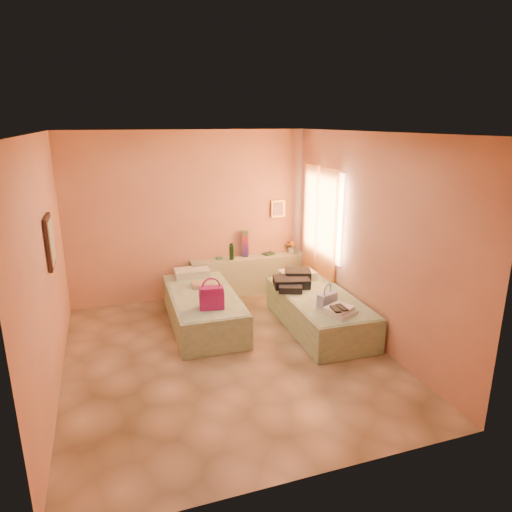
{
  "coord_description": "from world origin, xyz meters",
  "views": [
    {
      "loc": [
        -1.34,
        -5.14,
        2.93
      ],
      "look_at": [
        0.68,
        0.85,
        1.05
      ],
      "focal_mm": 32.0,
      "sensor_mm": 36.0,
      "label": 1
    }
  ],
  "objects_px": {
    "green_book": "(269,254)",
    "magenta_handbag": "(212,297)",
    "bed_right": "(319,312)",
    "blue_handbag": "(327,300)",
    "bed_left": "(203,309)",
    "water_bottle": "(231,252)",
    "towel_stack": "(341,311)",
    "flower_vase": "(291,245)",
    "headboard_ledge": "(249,275)"
  },
  "relations": [
    {
      "from": "green_book",
      "to": "magenta_handbag",
      "type": "bearing_deg",
      "value": -153.54
    },
    {
      "from": "bed_right",
      "to": "blue_handbag",
      "type": "bearing_deg",
      "value": -100.45
    },
    {
      "from": "bed_left",
      "to": "water_bottle",
      "type": "distance_m",
      "value": 1.36
    },
    {
      "from": "bed_right",
      "to": "magenta_handbag",
      "type": "relative_size",
      "value": 6.07
    },
    {
      "from": "blue_handbag",
      "to": "towel_stack",
      "type": "bearing_deg",
      "value": -101.8
    },
    {
      "from": "bed_right",
      "to": "water_bottle",
      "type": "height_order",
      "value": "water_bottle"
    },
    {
      "from": "bed_right",
      "to": "towel_stack",
      "type": "bearing_deg",
      "value": -91.15
    },
    {
      "from": "bed_left",
      "to": "water_bottle",
      "type": "height_order",
      "value": "water_bottle"
    },
    {
      "from": "bed_right",
      "to": "flower_vase",
      "type": "bearing_deg",
      "value": 81.79
    },
    {
      "from": "water_bottle",
      "to": "towel_stack",
      "type": "xyz_separation_m",
      "value": [
        0.82,
        -2.35,
        -0.24
      ]
    },
    {
      "from": "water_bottle",
      "to": "bed_right",
      "type": "bearing_deg",
      "value": -62.92
    },
    {
      "from": "bed_left",
      "to": "magenta_handbag",
      "type": "bearing_deg",
      "value": -88.58
    },
    {
      "from": "bed_left",
      "to": "bed_right",
      "type": "xyz_separation_m",
      "value": [
        1.58,
        -0.65,
        0.0
      ]
    },
    {
      "from": "magenta_handbag",
      "to": "bed_left",
      "type": "bearing_deg",
      "value": 98.82
    },
    {
      "from": "water_bottle",
      "to": "towel_stack",
      "type": "relative_size",
      "value": 0.79
    },
    {
      "from": "green_book",
      "to": "towel_stack",
      "type": "relative_size",
      "value": 0.56
    },
    {
      "from": "bed_left",
      "to": "towel_stack",
      "type": "distance_m",
      "value": 2.07
    },
    {
      "from": "bed_right",
      "to": "towel_stack",
      "type": "relative_size",
      "value": 5.71
    },
    {
      "from": "bed_left",
      "to": "magenta_handbag",
      "type": "distance_m",
      "value": 0.72
    },
    {
      "from": "green_book",
      "to": "blue_handbag",
      "type": "relative_size",
      "value": 0.68
    },
    {
      "from": "blue_handbag",
      "to": "green_book",
      "type": "bearing_deg",
      "value": 70.46
    },
    {
      "from": "towel_stack",
      "to": "bed_left",
      "type": "bearing_deg",
      "value": 139.18
    },
    {
      "from": "flower_vase",
      "to": "towel_stack",
      "type": "bearing_deg",
      "value": -97.69
    },
    {
      "from": "bed_left",
      "to": "flower_vase",
      "type": "relative_size",
      "value": 8.15
    },
    {
      "from": "towel_stack",
      "to": "blue_handbag",
      "type": "bearing_deg",
      "value": 99.39
    },
    {
      "from": "towel_stack",
      "to": "bed_right",
      "type": "bearing_deg",
      "value": 87.41
    },
    {
      "from": "water_bottle",
      "to": "magenta_handbag",
      "type": "bearing_deg",
      "value": -114.48
    },
    {
      "from": "bed_left",
      "to": "bed_right",
      "type": "distance_m",
      "value": 1.71
    },
    {
      "from": "flower_vase",
      "to": "towel_stack",
      "type": "distance_m",
      "value": 2.49
    },
    {
      "from": "headboard_ledge",
      "to": "bed_left",
      "type": "bearing_deg",
      "value": -135.19
    },
    {
      "from": "flower_vase",
      "to": "water_bottle",
      "type": "bearing_deg",
      "value": -174.63
    },
    {
      "from": "headboard_ledge",
      "to": "towel_stack",
      "type": "xyz_separation_m",
      "value": [
        0.49,
        -2.39,
        0.23
      ]
    },
    {
      "from": "headboard_ledge",
      "to": "bed_right",
      "type": "bearing_deg",
      "value": -72.84
    },
    {
      "from": "bed_left",
      "to": "blue_handbag",
      "type": "distance_m",
      "value": 1.86
    },
    {
      "from": "blue_handbag",
      "to": "magenta_handbag",
      "type": "bearing_deg",
      "value": 142.32
    },
    {
      "from": "flower_vase",
      "to": "blue_handbag",
      "type": "xyz_separation_m",
      "value": [
        -0.38,
        -2.16,
        -0.18
      ]
    },
    {
      "from": "flower_vase",
      "to": "headboard_ledge",
      "type": "bearing_deg",
      "value": -174.99
    },
    {
      "from": "bed_right",
      "to": "blue_handbag",
      "type": "distance_m",
      "value": 0.52
    },
    {
      "from": "water_bottle",
      "to": "flower_vase",
      "type": "relative_size",
      "value": 1.13
    },
    {
      "from": "water_bottle",
      "to": "flower_vase",
      "type": "bearing_deg",
      "value": 5.37
    },
    {
      "from": "water_bottle",
      "to": "green_book",
      "type": "height_order",
      "value": "water_bottle"
    },
    {
      "from": "water_bottle",
      "to": "blue_handbag",
      "type": "bearing_deg",
      "value": -69.43
    },
    {
      "from": "bed_right",
      "to": "magenta_handbag",
      "type": "bearing_deg",
      "value": 179.34
    },
    {
      "from": "headboard_ledge",
      "to": "water_bottle",
      "type": "xyz_separation_m",
      "value": [
        -0.33,
        -0.04,
        0.46
      ]
    },
    {
      "from": "magenta_handbag",
      "to": "blue_handbag",
      "type": "bearing_deg",
      "value": -7.65
    },
    {
      "from": "green_book",
      "to": "magenta_handbag",
      "type": "distance_m",
      "value": 2.21
    },
    {
      "from": "blue_handbag",
      "to": "towel_stack",
      "type": "relative_size",
      "value": 0.83
    },
    {
      "from": "bed_left",
      "to": "towel_stack",
      "type": "height_order",
      "value": "towel_stack"
    },
    {
      "from": "flower_vase",
      "to": "blue_handbag",
      "type": "distance_m",
      "value": 2.2
    },
    {
      "from": "magenta_handbag",
      "to": "water_bottle",
      "type": "bearing_deg",
      "value": 74.36
    }
  ]
}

